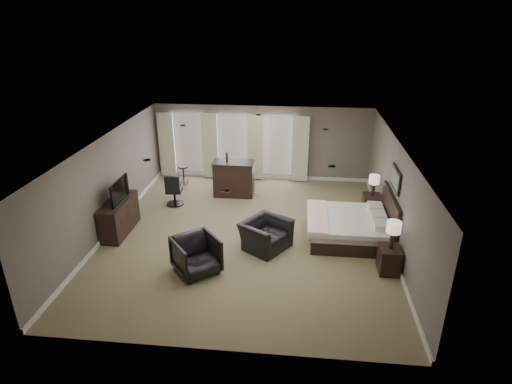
# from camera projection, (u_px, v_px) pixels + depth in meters

# --- Properties ---
(room) EXTENTS (7.60, 8.60, 2.64)m
(room) POSITION_uv_depth(u_px,v_px,m) (247.00, 191.00, 11.02)
(room) COLOR #796E4D
(room) RESTS_ON ground
(window_bay) EXTENTS (5.25, 0.20, 2.30)m
(window_bay) POSITION_uv_depth(u_px,v_px,m) (233.00, 146.00, 14.91)
(window_bay) COLOR silver
(window_bay) RESTS_ON room
(bed) EXTENTS (2.06, 1.97, 1.31)m
(bed) POSITION_uv_depth(u_px,v_px,m) (346.00, 216.00, 11.10)
(bed) COLOR silver
(bed) RESTS_ON ground
(nightstand_near) EXTENTS (0.47, 0.57, 0.62)m
(nightstand_near) POSITION_uv_depth(u_px,v_px,m) (389.00, 260.00, 9.83)
(nightstand_near) COLOR black
(nightstand_near) RESTS_ON ground
(nightstand_far) EXTENTS (0.49, 0.60, 0.65)m
(nightstand_far) POSITION_uv_depth(u_px,v_px,m) (371.00, 206.00, 12.47)
(nightstand_far) COLOR black
(nightstand_far) RESTS_ON ground
(lamp_near) EXTENTS (0.32, 0.32, 0.67)m
(lamp_near) POSITION_uv_depth(u_px,v_px,m) (393.00, 235.00, 9.57)
(lamp_near) COLOR beige
(lamp_near) RESTS_ON nightstand_near
(lamp_far) EXTENTS (0.30, 0.30, 0.62)m
(lamp_far) POSITION_uv_depth(u_px,v_px,m) (374.00, 186.00, 12.22)
(lamp_far) COLOR beige
(lamp_far) RESTS_ON nightstand_far
(wall_art) EXTENTS (0.04, 0.96, 0.56)m
(wall_art) POSITION_uv_depth(u_px,v_px,m) (395.00, 179.00, 10.56)
(wall_art) COLOR slate
(wall_art) RESTS_ON room
(dresser) EXTENTS (0.51, 1.59, 0.92)m
(dresser) POSITION_uv_depth(u_px,v_px,m) (119.00, 216.00, 11.53)
(dresser) COLOR black
(dresser) RESTS_ON ground
(tv) EXTENTS (0.61, 1.05, 0.14)m
(tv) POSITION_uv_depth(u_px,v_px,m) (117.00, 199.00, 11.32)
(tv) COLOR black
(tv) RESTS_ON dresser
(armchair_near) EXTENTS (1.25, 1.35, 0.99)m
(armchair_near) POSITION_uv_depth(u_px,v_px,m) (266.00, 230.00, 10.76)
(armchair_near) COLOR black
(armchair_near) RESTS_ON ground
(armchair_far) EXTENTS (1.28, 1.27, 0.96)m
(armchair_far) POSITION_uv_depth(u_px,v_px,m) (196.00, 254.00, 9.76)
(armchair_far) COLOR black
(armchair_far) RESTS_ON ground
(bar_counter) EXTENTS (1.32, 0.69, 1.15)m
(bar_counter) POSITION_uv_depth(u_px,v_px,m) (234.00, 178.00, 13.78)
(bar_counter) COLOR black
(bar_counter) RESTS_ON ground
(bar_stool_left) EXTENTS (0.37, 0.37, 0.69)m
(bar_stool_left) POSITION_uv_depth(u_px,v_px,m) (184.00, 176.00, 14.64)
(bar_stool_left) COLOR black
(bar_stool_left) RESTS_ON ground
(bar_stool_right) EXTENTS (0.38, 0.38, 0.73)m
(bar_stool_right) POSITION_uv_depth(u_px,v_px,m) (243.00, 175.00, 14.68)
(bar_stool_right) COLOR black
(bar_stool_right) RESTS_ON ground
(desk_chair) EXTENTS (0.56, 0.56, 1.02)m
(desk_chair) POSITION_uv_depth(u_px,v_px,m) (174.00, 189.00, 13.12)
(desk_chair) COLOR black
(desk_chair) RESTS_ON ground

